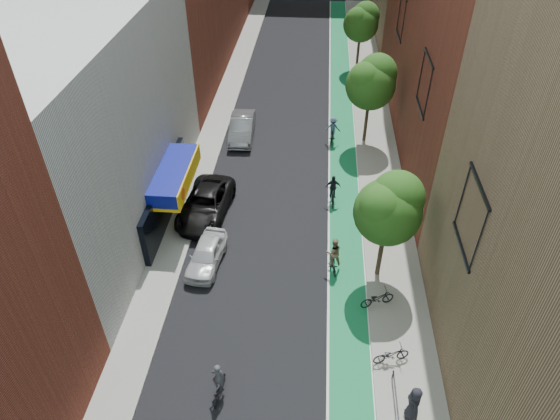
% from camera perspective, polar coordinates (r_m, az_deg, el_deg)
% --- Properties ---
extents(bike_lane, '(2.00, 68.00, 0.01)m').
position_cam_1_polar(bike_lane, '(40.36, 7.11, 9.30)').
color(bike_lane, '#157B3C').
rests_on(bike_lane, ground).
extents(sidewalk_left, '(2.00, 68.00, 0.15)m').
position_cam_1_polar(sidewalk_left, '(41.04, -7.16, 9.93)').
color(sidewalk_left, gray).
rests_on(sidewalk_left, ground).
extents(sidewalk_right, '(3.00, 68.00, 0.15)m').
position_cam_1_polar(sidewalk_right, '(40.53, 10.69, 9.16)').
color(sidewalk_right, gray).
rests_on(sidewalk_right, ground).
extents(building_left_white, '(8.00, 20.00, 12.00)m').
position_cam_1_polar(building_left_white, '(29.84, -21.87, 8.65)').
color(building_left_white, silver).
rests_on(building_left_white, ground).
extents(tree_near, '(3.40, 3.36, 6.42)m').
position_cam_1_polar(tree_near, '(24.65, 12.38, 0.29)').
color(tree_near, '#332619').
rests_on(tree_near, ground).
extents(tree_mid, '(3.55, 3.53, 6.74)m').
position_cam_1_polar(tree_mid, '(36.54, 10.43, 14.29)').
color(tree_mid, '#332619').
rests_on(tree_mid, ground).
extents(tree_far, '(3.30, 3.25, 6.21)m').
position_cam_1_polar(tree_far, '(49.74, 9.31, 20.51)').
color(tree_far, '#332619').
rests_on(tree_far, ground).
extents(parked_car_white, '(1.98, 4.12, 1.36)m').
position_cam_1_polar(parked_car_white, '(27.65, -8.40, -5.04)').
color(parked_car_white, silver).
rests_on(parked_car_white, ground).
extents(parked_car_black, '(3.13, 5.90, 1.58)m').
position_cam_1_polar(parked_car_black, '(30.92, -8.50, 0.70)').
color(parked_car_black, black).
rests_on(parked_car_black, ground).
extents(parked_car_silver, '(1.91, 4.95, 1.61)m').
position_cam_1_polar(parked_car_silver, '(38.56, -4.36, 9.37)').
color(parked_car_silver, gray).
rests_on(parked_car_silver, ground).
extents(cyclist_lead, '(0.72, 1.68, 1.93)m').
position_cam_1_polar(cyclist_lead, '(22.48, -6.99, -19.24)').
color(cyclist_lead, black).
rests_on(cyclist_lead, ground).
extents(cyclist_lane_near, '(0.96, 1.59, 2.08)m').
position_cam_1_polar(cyclist_lane_near, '(27.04, 6.11, -5.31)').
color(cyclist_lane_near, black).
rests_on(cyclist_lane_near, ground).
extents(cyclist_lane_mid, '(0.96, 1.69, 1.96)m').
position_cam_1_polar(cyclist_lane_mid, '(31.75, 6.06, 1.96)').
color(cyclist_lane_mid, black).
rests_on(cyclist_lane_mid, ground).
extents(cyclist_lane_far, '(1.16, 1.90, 2.03)m').
position_cam_1_polar(cyclist_lane_far, '(37.97, 6.05, 8.90)').
color(cyclist_lane_far, black).
rests_on(cyclist_lane_far, ground).
extents(parked_bike_near, '(1.81, 1.09, 0.90)m').
position_cam_1_polar(parked_bike_near, '(23.76, 12.60, -15.83)').
color(parked_bike_near, black).
rests_on(parked_bike_near, sidewalk_right).
extents(parked_bike_far, '(1.90, 1.26, 0.94)m').
position_cam_1_polar(parked_bike_far, '(25.70, 11.06, -9.89)').
color(parked_bike_far, black).
rests_on(parked_bike_far, sidewalk_right).
extents(pedestrian, '(0.60, 0.90, 1.82)m').
position_cam_1_polar(pedestrian, '(22.09, 15.05, -20.56)').
color(pedestrian, black).
rests_on(pedestrian, sidewalk_right).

